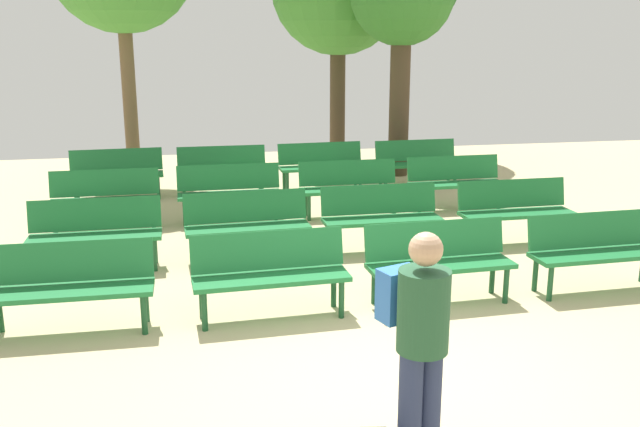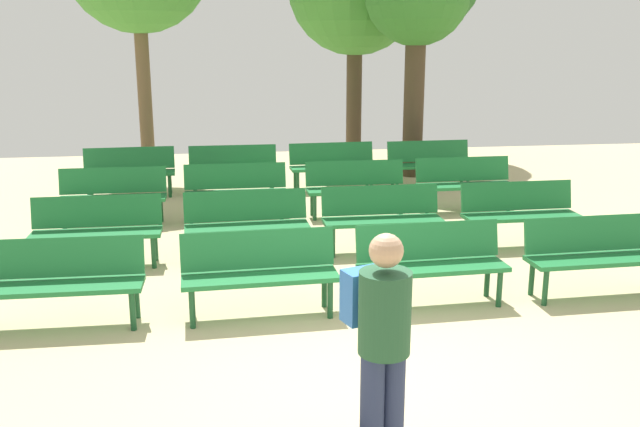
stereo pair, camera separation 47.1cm
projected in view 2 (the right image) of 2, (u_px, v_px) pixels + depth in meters
ground_plane at (379, 378)px, 5.96m from camera, size 24.00×24.00×0.00m
bench_r0_c0 at (62, 277)px, 6.94m from camera, size 1.61×0.50×0.87m
bench_r0_c1 at (259, 268)px, 7.20m from camera, size 1.62×0.55×0.87m
bench_r0_c2 at (431, 259)px, 7.50m from camera, size 1.62×0.54×0.87m
bench_r0_c3 at (596, 251)px, 7.78m from camera, size 1.61×0.53×0.87m
bench_r1_c0 at (97, 227)px, 8.77m from camera, size 1.60×0.49×0.87m
bench_r1_c1 at (247, 220)px, 9.07m from camera, size 1.62×0.54×0.87m
bench_r1_c2 at (382, 214)px, 9.37m from camera, size 1.60×0.49×0.87m
bench_r1_c3 at (519, 210)px, 9.61m from camera, size 1.60×0.50×0.87m
bench_r2_c0 at (113, 193)px, 10.64m from camera, size 1.60×0.49×0.87m
bench_r2_c1 at (236, 188)px, 10.97m from camera, size 1.60×0.49×0.87m
bench_r2_c2 at (356, 185)px, 11.22m from camera, size 1.60×0.48×0.87m
bench_r2_c3 at (464, 181)px, 11.54m from camera, size 1.61×0.50×0.87m
bench_r3_c0 at (129, 169)px, 12.55m from camera, size 1.62×0.55×0.87m
bench_r3_c1 at (233, 166)px, 12.79m from camera, size 1.60×0.49×0.87m
bench_r3_c2 at (332, 163)px, 13.10m from camera, size 1.62×0.55×0.87m
bench_r3_c3 at (430, 161)px, 13.34m from camera, size 1.61×0.52×0.87m
visitor_with_backpack at (381, 338)px, 4.53m from camera, size 0.46×0.59×1.65m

